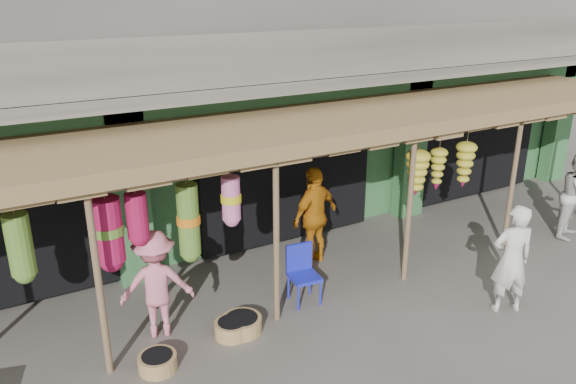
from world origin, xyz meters
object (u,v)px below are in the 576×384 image
blue_chair (302,270)px  person_vendor (315,216)px  person_shopper (156,284)px  person_front (512,259)px

blue_chair → person_vendor: size_ratio=0.52×
person_vendor → person_shopper: size_ratio=1.13×
blue_chair → person_front: bearing=-28.7°
blue_chair → person_vendor: bearing=55.8°
blue_chair → person_shopper: size_ratio=0.58×
blue_chair → person_front: person_front is taller
person_front → person_vendor: (-1.72, 2.85, 0.04)m
person_vendor → blue_chair: bearing=33.3°
person_front → person_vendor: 3.33m
person_shopper → blue_chair: bearing=-169.5°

